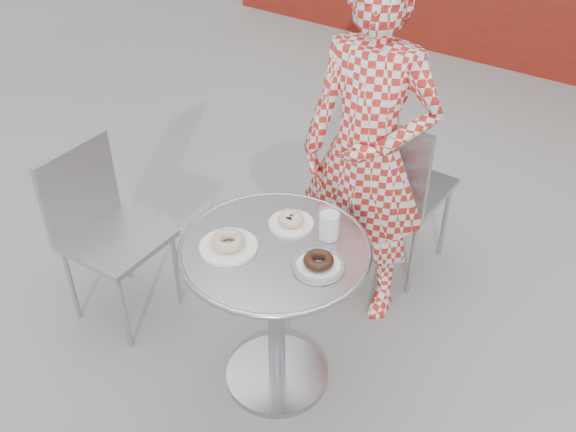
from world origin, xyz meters
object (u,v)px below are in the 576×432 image
Objects in this scene: bistro_table at (276,283)px; plate_near at (228,244)px; plate_far at (291,221)px; chair_left at (121,267)px; plate_checker at (318,264)px; chair_far at (396,218)px; seated_person at (368,155)px; milk_cup at (329,225)px.

bistro_table is 3.41× the size of plate_near.
chair_left is at bearing -165.00° from plate_far.
plate_checker is (0.21, -0.14, -0.00)m from plate_far.
chair_far reaches higher than chair_left.
chair_far reaches higher than plate_near.
bistro_table is 0.84m from chair_left.
chair_far is at bearing 81.15° from plate_near.
seated_person is 0.72m from plate_near.
plate_near is 1.68× the size of milk_cup.
plate_checker reaches higher than bistro_table.
seated_person is at bearing -52.26° from chair_left.
bistro_table is 0.65m from seated_person.
plate_far is at bearing -76.82° from chair_left.
chair_far reaches higher than plate_far.
chair_far reaches higher than milk_cup.
plate_far is 1.37× the size of milk_cup.
chair_far is 4.20× the size of plate_near.
milk_cup is (0.25, 0.25, 0.04)m from plate_near.
plate_near is 0.36m from milk_cup.
plate_far is at bearing 67.23° from plate_near.
plate_far is 0.92× the size of plate_checker.
plate_near is at bearing 81.87° from chair_far.
chair_left is at bearing 177.42° from plate_near.
seated_person reaches higher than plate_far.
chair_left is 1.18m from seated_person.
milk_cup reaches higher than plate_near.
seated_person is 12.77× the size of milk_cup.
milk_cup is (0.12, 0.15, 0.22)m from bistro_table.
milk_cup is at bearing -83.24° from seated_person.
chair_far is 0.60m from seated_person.
plate_checker is at bearing 99.70° from chair_far.
chair_left is 0.52× the size of seated_person.
bistro_table is 0.96m from chair_far.
bistro_table is 0.45× the size of seated_person.
chair_far is 1.07× the size of chair_left.
bistro_table is 0.26m from plate_checker.
plate_checker reaches higher than plate_far.
milk_cup is at bearing 5.80° from plate_far.
plate_far is 0.25m from plate_checker.
bistro_table is 5.73× the size of milk_cup.
plate_far is at bearing 101.21° from bistro_table.
plate_near is (-0.10, -0.24, 0.00)m from plate_far.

